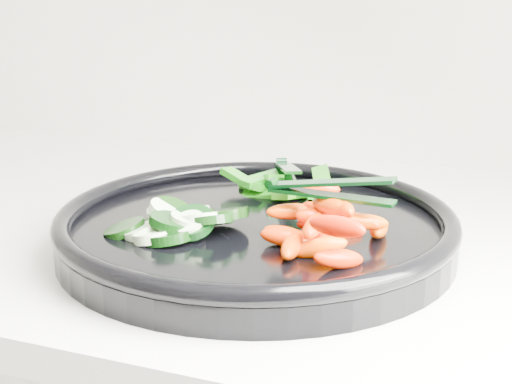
% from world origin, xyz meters
% --- Properties ---
extents(veggie_tray, '(0.50, 0.50, 0.04)m').
position_xyz_m(veggie_tray, '(0.25, 1.62, 0.95)').
color(veggie_tray, black).
rests_on(veggie_tray, counter).
extents(cucumber_pile, '(0.14, 0.12, 0.04)m').
position_xyz_m(cucumber_pile, '(0.18, 1.58, 0.96)').
color(cucumber_pile, black).
rests_on(cucumber_pile, veggie_tray).
extents(carrot_pile, '(0.11, 0.14, 0.05)m').
position_xyz_m(carrot_pile, '(0.32, 1.58, 0.97)').
color(carrot_pile, '#FF5A00').
rests_on(carrot_pile, veggie_tray).
extents(pepper_pile, '(0.13, 0.09, 0.03)m').
position_xyz_m(pepper_pile, '(0.24, 1.72, 0.96)').
color(pepper_pile, '#1A6009').
rests_on(pepper_pile, veggie_tray).
extents(tong_carrot, '(0.11, 0.03, 0.02)m').
position_xyz_m(tong_carrot, '(0.32, 1.59, 1.00)').
color(tong_carrot, black).
rests_on(tong_carrot, carrot_pile).
extents(tong_pepper, '(0.06, 0.11, 0.02)m').
position_xyz_m(tong_pepper, '(0.24, 1.72, 0.98)').
color(tong_pepper, black).
rests_on(tong_pepper, pepper_pile).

